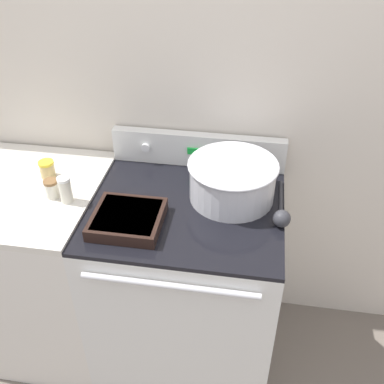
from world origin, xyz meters
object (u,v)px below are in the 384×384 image
ladle (282,216)px  casserole_dish (128,218)px  spice_jar_white_cap (65,190)px  spice_jar_yellow_cap (47,169)px  spice_jar_brown_cap (52,189)px  mixing_bowl (232,179)px

ladle → casserole_dish: bearing=-169.7°
spice_jar_white_cap → spice_jar_yellow_cap: size_ratio=1.47×
spice_jar_white_cap → spice_jar_brown_cap: spice_jar_white_cap is taller
casserole_dish → spice_jar_yellow_cap: size_ratio=3.39×
spice_jar_brown_cap → mixing_bowl: bearing=10.1°
mixing_bowl → spice_jar_brown_cap: 0.74m
casserole_dish → spice_jar_brown_cap: size_ratio=3.32×
ladle → spice_jar_yellow_cap: 1.03m
casserole_dish → spice_jar_white_cap: (-0.28, 0.09, 0.04)m
ladle → spice_jar_brown_cap: bearing=179.8°
mixing_bowl → ladle: mixing_bowl is taller
spice_jar_white_cap → ladle: bearing=1.2°
spice_jar_yellow_cap → mixing_bowl: bearing=-0.5°
ladle → spice_jar_yellow_cap: size_ratio=4.14×
mixing_bowl → spice_jar_white_cap: bearing=-167.1°
ladle → spice_jar_white_cap: bearing=-178.8°
mixing_bowl → spice_jar_yellow_cap: bearing=179.5°
mixing_bowl → casserole_dish: (-0.38, -0.24, -0.06)m
spice_jar_brown_cap → ladle: bearing=-0.2°
casserole_dish → ladle: ladle is taller
mixing_bowl → casserole_dish: bearing=-147.8°
mixing_bowl → ladle: bearing=-33.0°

